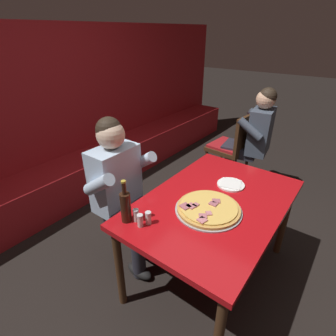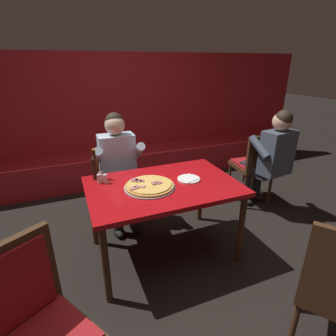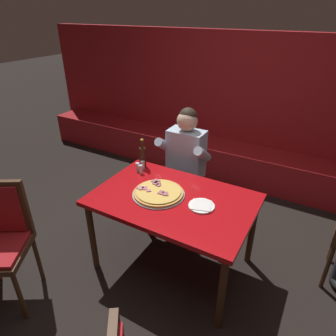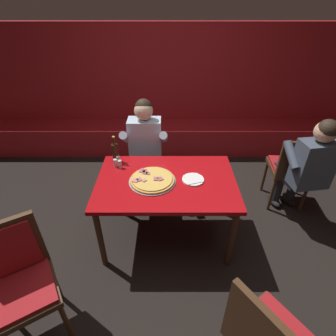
% 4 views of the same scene
% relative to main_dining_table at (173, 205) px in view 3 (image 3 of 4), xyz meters
% --- Properties ---
extents(ground_plane, '(24.00, 24.00, 0.00)m').
position_rel_main_dining_table_xyz_m(ground_plane, '(0.00, 0.00, -0.67)').
color(ground_plane, black).
extents(booth_wall_panel, '(6.80, 0.16, 1.90)m').
position_rel_main_dining_table_xyz_m(booth_wall_panel, '(0.00, 2.18, 0.28)').
color(booth_wall_panel, '#A3191E').
rests_on(booth_wall_panel, ground_plane).
extents(booth_bench, '(6.46, 0.48, 0.46)m').
position_rel_main_dining_table_xyz_m(booth_bench, '(0.00, 1.86, -0.44)').
color(booth_bench, '#A3191E').
rests_on(booth_bench, ground_plane).
extents(main_dining_table, '(1.33, 0.88, 0.74)m').
position_rel_main_dining_table_xyz_m(main_dining_table, '(0.00, 0.00, 0.00)').
color(main_dining_table, '#422816').
rests_on(main_dining_table, ground_plane).
extents(pizza, '(0.45, 0.45, 0.05)m').
position_rel_main_dining_table_xyz_m(pizza, '(-0.13, -0.02, 0.10)').
color(pizza, '#9E9EA3').
rests_on(pizza, main_dining_table).
extents(plate_white_paper, '(0.21, 0.21, 0.02)m').
position_rel_main_dining_table_xyz_m(plate_white_paper, '(0.26, -0.00, 0.09)').
color(plate_white_paper, white).
rests_on(plate_white_paper, main_dining_table).
extents(beer_bottle, '(0.07, 0.07, 0.29)m').
position_rel_main_dining_table_xyz_m(beer_bottle, '(-0.53, 0.34, 0.19)').
color(beer_bottle, black).
rests_on(beer_bottle, main_dining_table).
extents(shaker_black_pepper, '(0.04, 0.04, 0.09)m').
position_rel_main_dining_table_xyz_m(shaker_black_pepper, '(-0.47, 0.21, 0.12)').
color(shaker_black_pepper, silver).
rests_on(shaker_black_pepper, main_dining_table).
extents(shaker_parmesan, '(0.04, 0.04, 0.09)m').
position_rel_main_dining_table_xyz_m(shaker_parmesan, '(-0.50, 0.29, 0.12)').
color(shaker_parmesan, silver).
rests_on(shaker_parmesan, main_dining_table).
extents(shaker_oregano, '(0.04, 0.04, 0.09)m').
position_rel_main_dining_table_xyz_m(shaker_oregano, '(-0.52, 0.24, 0.12)').
color(shaker_oregano, silver).
rests_on(shaker_oregano, main_dining_table).
extents(diner_seated_blue_shirt, '(0.53, 0.53, 1.27)m').
position_rel_main_dining_table_xyz_m(diner_seated_blue_shirt, '(-0.25, 0.66, 0.04)').
color(diner_seated_blue_shirt, black).
rests_on(diner_seated_blue_shirt, ground_plane).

